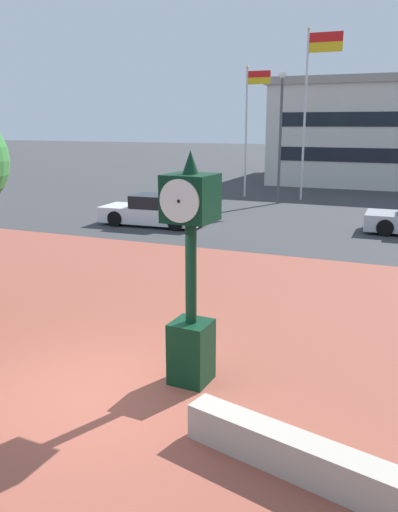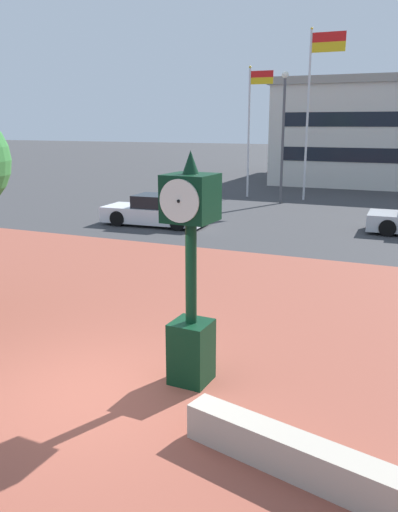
# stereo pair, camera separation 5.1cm
# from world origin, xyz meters

# --- Properties ---
(ground_plane) EXTENTS (200.00, 200.00, 0.00)m
(ground_plane) POSITION_xyz_m (0.00, 0.00, 0.00)
(ground_plane) COLOR #38383A
(plaza_brick_paving) EXTENTS (44.00, 13.91, 0.01)m
(plaza_brick_paving) POSITION_xyz_m (0.00, 2.95, 0.00)
(plaza_brick_paving) COLOR brown
(plaza_brick_paving) RESTS_ON ground
(planter_wall) EXTENTS (3.20, 1.17, 0.50)m
(planter_wall) POSITION_xyz_m (3.46, -0.70, 0.25)
(planter_wall) COLOR #ADA393
(planter_wall) RESTS_ON ground
(street_clock) EXTENTS (0.76, 0.84, 3.78)m
(street_clock) POSITION_xyz_m (1.26, 1.00, 1.86)
(street_clock) COLOR black
(street_clock) RESTS_ON ground
(car_street_near) EXTENTS (4.46, 1.97, 1.28)m
(car_street_near) POSITION_xyz_m (-5.65, 13.01, 0.57)
(car_street_near) COLOR silver
(car_street_near) RESTS_ON ground
(flagpole_primary) EXTENTS (1.40, 0.14, 7.24)m
(flagpole_primary) POSITION_xyz_m (-4.69, 22.85, 4.15)
(flagpole_primary) COLOR silver
(flagpole_primary) RESTS_ON ground
(flagpole_secondary) EXTENTS (1.84, 0.14, 9.00)m
(flagpole_secondary) POSITION_xyz_m (-1.30, 22.85, 5.41)
(flagpole_secondary) COLOR silver
(flagpole_secondary) RESTS_ON ground
(street_lamp_post) EXTENTS (0.36, 0.36, 6.72)m
(street_lamp_post) POSITION_xyz_m (-2.39, 21.10, 4.10)
(street_lamp_post) COLOR #4C4C51
(street_lamp_post) RESTS_ON ground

